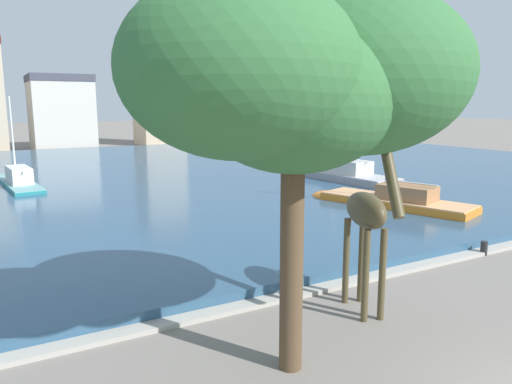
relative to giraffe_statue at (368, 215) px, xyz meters
name	(u,v)px	position (x,y,z in m)	size (l,w,h in m)	color
harbor_water	(124,177)	(0.30, 25.53, -2.40)	(79.13, 47.00, 0.38)	#2D5170
quay_edge_coping	(331,286)	(0.30, 1.78, -2.53)	(79.13, 0.50, 0.12)	#ADA89E
giraffe_statue	(368,215)	(0.00, 0.00, 0.00)	(1.26, 2.85, 5.07)	#4C4228
sailboat_orange	(385,202)	(8.92, 8.53, -2.08)	(4.63, 8.76, 6.14)	orange
sailboat_teal	(17,182)	(-6.64, 24.55, -2.09)	(2.43, 9.77, 5.78)	teal
sailboat_grey	(334,175)	(12.10, 16.61, -2.00)	(3.14, 9.94, 7.39)	#939399
shade_tree	(306,79)	(-2.88, -1.30, 3.19)	(7.11, 4.53, 7.59)	brown
mooring_bollard	(484,248)	(7.04, 1.63, -2.34)	(0.24, 0.24, 0.50)	#232326
townhouse_narrow_midrow	(61,112)	(0.07, 53.39, 1.74)	(6.88, 8.16, 8.62)	beige
townhouse_wide_warehouse	(158,98)	(12.19, 53.61, 3.46)	(5.52, 6.01, 12.06)	#C6B293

